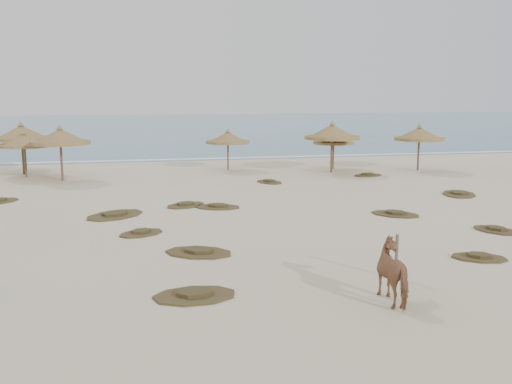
% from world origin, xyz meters
% --- Properties ---
extents(ground, '(160.00, 160.00, 0.00)m').
position_xyz_m(ground, '(0.00, 0.00, 0.00)').
color(ground, beige).
rests_on(ground, ground).
extents(ocean, '(200.00, 100.00, 0.01)m').
position_xyz_m(ocean, '(0.00, 75.00, 0.00)').
color(ocean, '#2C6986').
rests_on(ocean, ground).
extents(foam_line, '(70.00, 0.60, 0.01)m').
position_xyz_m(foam_line, '(0.00, 26.00, 0.00)').
color(foam_line, white).
rests_on(foam_line, ground).
extents(palapa_0, '(4.49, 4.49, 3.22)m').
position_xyz_m(palapa_0, '(-10.85, 19.96, 2.50)').
color(palapa_0, brown).
rests_on(palapa_0, ground).
extents(palapa_1, '(3.50, 3.50, 2.78)m').
position_xyz_m(palapa_1, '(-10.47, 18.53, 2.15)').
color(palapa_1, brown).
rests_on(palapa_1, ground).
extents(palapa_2, '(4.46, 4.46, 3.17)m').
position_xyz_m(palapa_2, '(-8.24, 16.73, 2.46)').
color(palapa_2, brown).
rests_on(palapa_2, ground).
extents(palapa_3, '(3.34, 3.34, 2.67)m').
position_xyz_m(palapa_3, '(1.80, 19.21, 2.07)').
color(palapa_3, brown).
rests_on(palapa_3, ground).
extents(palapa_4, '(3.85, 3.85, 3.23)m').
position_xyz_m(palapa_4, '(7.96, 16.60, 2.50)').
color(palapa_4, brown).
rests_on(palapa_4, ground).
extents(palapa_5, '(3.52, 3.52, 2.52)m').
position_xyz_m(palapa_5, '(8.71, 18.33, 1.95)').
color(palapa_5, brown).
rests_on(palapa_5, ground).
extents(palapa_6, '(4.20, 4.20, 2.99)m').
position_xyz_m(palapa_6, '(13.79, 16.35, 2.32)').
color(palapa_6, brown).
rests_on(palapa_6, ground).
extents(horse, '(0.78, 1.71, 1.45)m').
position_xyz_m(horse, '(1.66, -5.26, 0.72)').
color(horse, '#9A6A46').
rests_on(horse, ground).
extents(fence_post_near, '(0.12, 0.12, 1.22)m').
position_xyz_m(fence_post_near, '(2.44, -3.67, 0.61)').
color(fence_post_near, brown).
rests_on(fence_post_near, ground).
extents(scrub_1, '(3.06, 3.00, 0.16)m').
position_xyz_m(scrub_1, '(-5.10, 6.16, 0.05)').
color(scrub_1, '#4F3E22').
rests_on(scrub_1, ground).
extents(scrub_2, '(1.98, 1.78, 0.16)m').
position_xyz_m(scrub_2, '(-4.13, 2.82, 0.05)').
color(scrub_2, '#4F3E22').
rests_on(scrub_2, ground).
extents(scrub_3, '(2.31, 1.89, 0.16)m').
position_xyz_m(scrub_3, '(-0.76, 6.96, 0.05)').
color(scrub_3, '#4F3E22').
rests_on(scrub_3, ground).
extents(scrub_4, '(2.35, 2.33, 0.16)m').
position_xyz_m(scrub_4, '(6.12, 3.88, 0.05)').
color(scrub_4, '#4F3E22').
rests_on(scrub_4, ground).
extents(scrub_5, '(2.46, 2.85, 0.16)m').
position_xyz_m(scrub_5, '(11.33, 7.60, 0.05)').
color(scrub_5, '#4F3E22').
rests_on(scrub_5, ground).
extents(scrub_7, '(1.72, 2.08, 0.16)m').
position_xyz_m(scrub_7, '(3.14, 13.40, 0.05)').
color(scrub_7, '#4F3E22').
rests_on(scrub_7, ground).
extents(scrub_9, '(2.54, 2.20, 0.16)m').
position_xyz_m(scrub_9, '(-2.43, -0.10, 0.05)').
color(scrub_9, '#4F3E22').
rests_on(scrub_9, ground).
extents(scrub_10, '(2.13, 1.67, 0.16)m').
position_xyz_m(scrub_10, '(9.61, 14.72, 0.05)').
color(scrub_10, '#4F3E22').
rests_on(scrub_10, ground).
extents(scrub_11, '(2.10, 1.40, 0.16)m').
position_xyz_m(scrub_11, '(-2.99, -3.90, 0.05)').
color(scrub_11, '#4F3E22').
rests_on(scrub_11, ground).
extents(scrub_12, '(1.93, 1.66, 0.16)m').
position_xyz_m(scrub_12, '(5.73, -2.49, 0.05)').
color(scrub_12, '#4F3E22').
rests_on(scrub_12, ground).
extents(scrub_13, '(2.29, 2.13, 0.16)m').
position_xyz_m(scrub_13, '(-2.09, 7.64, 0.05)').
color(scrub_13, '#4F3E22').
rests_on(scrub_13, ground).
extents(scrub_14, '(1.70, 2.02, 0.16)m').
position_xyz_m(scrub_14, '(8.41, 0.50, 0.05)').
color(scrub_14, '#4F3E22').
rests_on(scrub_14, ground).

